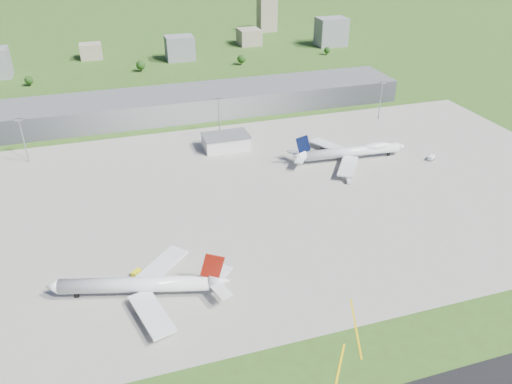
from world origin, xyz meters
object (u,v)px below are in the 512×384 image
object	(u,v)px
airliner_blue_quad	(352,152)
van_white_near	(348,181)
airliner_red_twin	(142,285)
tug_yellow	(137,273)
van_white_far	(431,158)

from	to	relation	value
airliner_blue_quad	van_white_near	bearing A→B (deg)	-116.08
airliner_red_twin	airliner_blue_quad	distance (m)	149.12
airliner_red_twin	airliner_blue_quad	xyz separation A→B (m)	(125.46, 80.62, 0.07)
airliner_red_twin	van_white_near	size ratio (longest dim) A/B	13.56
airliner_red_twin	van_white_near	xyz separation A→B (m)	(111.00, 56.08, -3.67)
tug_yellow	van_white_near	xyz separation A→B (m)	(111.97, 43.44, 0.16)
van_white_near	airliner_red_twin	bearing A→B (deg)	132.98
airliner_red_twin	van_white_far	distance (m)	180.82
airliner_red_twin	van_white_near	world-z (taller)	airliner_red_twin
airliner_blue_quad	van_white_far	xyz separation A→B (m)	(42.60, -13.97, -3.63)
airliner_red_twin	airliner_blue_quad	size ratio (longest dim) A/B	0.96
airliner_blue_quad	tug_yellow	world-z (taller)	airliner_blue_quad
van_white_near	van_white_far	bearing A→B (deg)	-63.33
airliner_red_twin	van_white_near	distance (m)	124.42
airliner_blue_quad	van_white_near	world-z (taller)	airliner_blue_quad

